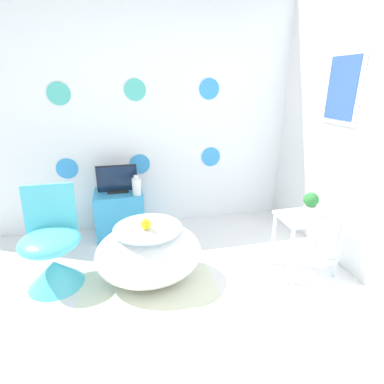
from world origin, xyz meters
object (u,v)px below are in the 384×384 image
tv (117,180)px  vase (137,186)px  bathtub (149,253)px  potted_plant_left (311,203)px  chair (53,256)px

tv → vase: 0.24m
tv → vase: size_ratio=1.99×
bathtub → vase: 0.83m
potted_plant_left → chair: bearing=172.1°
bathtub → tv: bearing=104.5°
vase → potted_plant_left: potted_plant_left is taller
vase → potted_plant_left: 1.66m
bathtub → vase: size_ratio=4.24×
bathtub → chair: bearing=170.2°
tv → potted_plant_left: size_ratio=2.00×
tv → vase: tv is taller
bathtub → tv: (-0.23, 0.89, 0.38)m
chair → tv: (0.54, 0.76, 0.37)m
potted_plant_left → vase: bearing=146.5°
bathtub → potted_plant_left: size_ratio=4.26×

